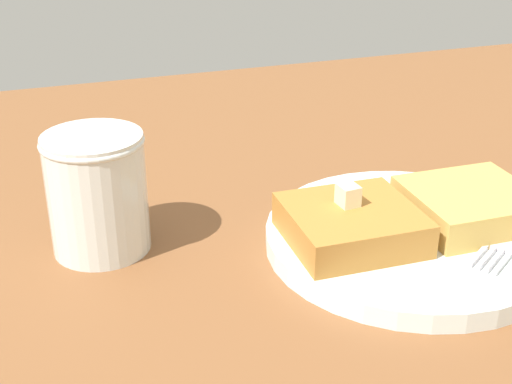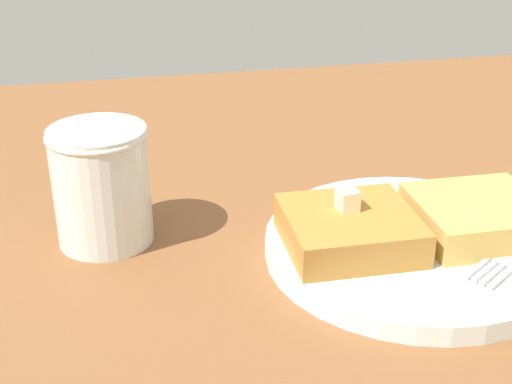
% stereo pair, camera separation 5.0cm
% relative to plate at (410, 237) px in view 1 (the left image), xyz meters
% --- Properties ---
extents(table_surface, '(1.19, 1.19, 0.02)m').
position_rel_plate_xyz_m(table_surface, '(-0.07, -0.10, -0.02)').
color(table_surface, brown).
rests_on(table_surface, ground).
extents(plate, '(0.21, 0.21, 0.01)m').
position_rel_plate_xyz_m(plate, '(0.00, 0.00, 0.00)').
color(plate, white).
rests_on(plate, table_surface).
extents(toast_slice_left, '(0.09, 0.09, 0.02)m').
position_rel_plate_xyz_m(toast_slice_left, '(-0.05, 0.00, 0.02)').
color(toast_slice_left, '#AE722F').
rests_on(toast_slice_left, plate).
extents(toast_slice_middle, '(0.09, 0.09, 0.02)m').
position_rel_plate_xyz_m(toast_slice_middle, '(0.05, -0.00, 0.02)').
color(toast_slice_middle, gold).
rests_on(toast_slice_middle, plate).
extents(butter_pat_primary, '(0.01, 0.02, 0.01)m').
position_rel_plate_xyz_m(butter_pat_primary, '(-0.05, 0.01, 0.04)').
color(butter_pat_primary, beige).
rests_on(butter_pat_primary, toast_slice_left).
extents(syrup_jar, '(0.07, 0.07, 0.09)m').
position_rel_plate_xyz_m(syrup_jar, '(-0.21, 0.07, 0.03)').
color(syrup_jar, '#5B2509').
rests_on(syrup_jar, table_surface).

